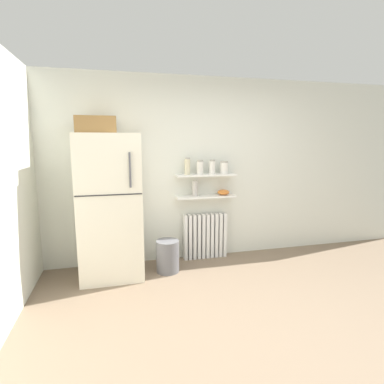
{
  "coord_description": "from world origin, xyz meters",
  "views": [
    {
      "loc": [
        -1.21,
        -2.24,
        1.71
      ],
      "look_at": [
        -0.25,
        1.6,
        1.05
      ],
      "focal_mm": 28.63,
      "sensor_mm": 36.0,
      "label": 1
    }
  ],
  "objects": [
    {
      "name": "ground_plane",
      "position": [
        0.0,
        0.5,
        0.0
      ],
      "size": [
        7.04,
        7.04,
        0.0
      ],
      "primitive_type": "plane",
      "color": "#7A6651"
    },
    {
      "name": "back_wall",
      "position": [
        0.0,
        2.05,
        1.3
      ],
      "size": [
        7.04,
        0.1,
        2.6
      ],
      "primitive_type": "cube",
      "color": "silver",
      "rests_on": "ground_plane"
    },
    {
      "name": "refrigerator",
      "position": [
        -1.3,
        1.65,
        0.94
      ],
      "size": [
        0.76,
        0.73,
        1.99
      ],
      "color": "silver",
      "rests_on": "ground_plane"
    },
    {
      "name": "radiator",
      "position": [
        0.03,
        1.92,
        0.33
      ],
      "size": [
        0.64,
        0.12,
        0.66
      ],
      "color": "white",
      "rests_on": "ground_plane"
    },
    {
      "name": "wall_shelf_lower",
      "position": [
        0.03,
        1.89,
        0.93
      ],
      "size": [
        0.86,
        0.22,
        0.02
      ],
      "primitive_type": "cube",
      "color": "white"
    },
    {
      "name": "wall_shelf_upper",
      "position": [
        0.03,
        1.89,
        1.24
      ],
      "size": [
        0.86,
        0.22,
        0.02
      ],
      "primitive_type": "cube",
      "color": "white"
    },
    {
      "name": "storage_jar_0",
      "position": [
        -0.24,
        1.89,
        1.36
      ],
      "size": [
        0.08,
        0.08,
        0.24
      ],
      "color": "beige",
      "rests_on": "wall_shelf_upper"
    },
    {
      "name": "storage_jar_1",
      "position": [
        -0.06,
        1.89,
        1.35
      ],
      "size": [
        0.1,
        0.1,
        0.2
      ],
      "color": "silver",
      "rests_on": "wall_shelf_upper"
    },
    {
      "name": "storage_jar_2",
      "position": [
        0.12,
        1.89,
        1.35
      ],
      "size": [
        0.09,
        0.09,
        0.2
      ],
      "color": "silver",
      "rests_on": "wall_shelf_upper"
    },
    {
      "name": "storage_jar_3",
      "position": [
        0.3,
        1.89,
        1.34
      ],
      "size": [
        0.12,
        0.12,
        0.18
      ],
      "color": "silver",
      "rests_on": "wall_shelf_upper"
    },
    {
      "name": "vase",
      "position": [
        -0.13,
        1.89,
        1.05
      ],
      "size": [
        0.08,
        0.08,
        0.22
      ],
      "primitive_type": "cylinder",
      "color": "#B2ADA8",
      "rests_on": "wall_shelf_lower"
    },
    {
      "name": "shelf_bowl",
      "position": [
        0.3,
        1.89,
        0.98
      ],
      "size": [
        0.17,
        0.17,
        0.08
      ],
      "primitive_type": "ellipsoid",
      "color": "orange",
      "rests_on": "wall_shelf_lower"
    },
    {
      "name": "trash_bin",
      "position": [
        -0.59,
        1.56,
        0.21
      ],
      "size": [
        0.3,
        0.3,
        0.42
      ],
      "primitive_type": "cylinder",
      "color": "slate",
      "rests_on": "ground_plane"
    }
  ]
}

